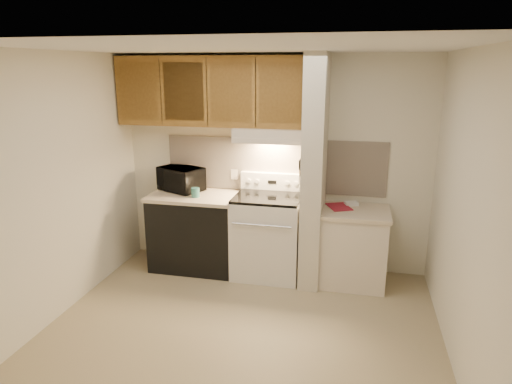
% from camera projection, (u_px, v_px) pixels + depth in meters
% --- Properties ---
extents(floor, '(3.60, 3.60, 0.00)m').
position_uv_depth(floor, '(244.00, 325.00, 4.29)').
color(floor, tan).
rests_on(floor, ground).
extents(ceiling, '(3.60, 3.60, 0.00)m').
position_uv_depth(ceiling, '(241.00, 47.00, 3.63)').
color(ceiling, white).
rests_on(ceiling, wall_back).
extents(wall_back, '(3.60, 2.50, 0.02)m').
position_uv_depth(wall_back, '(274.00, 164.00, 5.37)').
color(wall_back, silver).
rests_on(wall_back, floor).
extents(wall_left, '(0.02, 3.00, 2.50)m').
position_uv_depth(wall_left, '(60.00, 187.00, 4.34)').
color(wall_left, silver).
rests_on(wall_left, floor).
extents(wall_right, '(0.02, 3.00, 2.50)m').
position_uv_depth(wall_right, '(464.00, 212.00, 3.58)').
color(wall_right, silver).
rests_on(wall_right, floor).
extents(backsplash, '(2.60, 0.02, 0.63)m').
position_uv_depth(backsplash, '(274.00, 165.00, 5.36)').
color(backsplash, beige).
rests_on(backsplash, wall_back).
extents(range_body, '(0.76, 0.65, 0.92)m').
position_uv_depth(range_body, '(268.00, 237.00, 5.26)').
color(range_body, silver).
rests_on(range_body, floor).
extents(oven_window, '(0.50, 0.01, 0.30)m').
position_uv_depth(oven_window, '(262.00, 243.00, 4.95)').
color(oven_window, black).
rests_on(oven_window, range_body).
extents(oven_handle, '(0.65, 0.02, 0.02)m').
position_uv_depth(oven_handle, '(261.00, 225.00, 4.85)').
color(oven_handle, silver).
rests_on(oven_handle, range_body).
extents(cooktop, '(0.74, 0.64, 0.03)m').
position_uv_depth(cooktop, '(268.00, 197.00, 5.13)').
color(cooktop, black).
rests_on(cooktop, range_body).
extents(range_backguard, '(0.76, 0.08, 0.20)m').
position_uv_depth(range_backguard, '(273.00, 181.00, 5.37)').
color(range_backguard, silver).
rests_on(range_backguard, range_body).
extents(range_display, '(0.10, 0.01, 0.04)m').
position_uv_depth(range_display, '(272.00, 182.00, 5.33)').
color(range_display, black).
rests_on(range_display, range_backguard).
extents(range_knob_left_outer, '(0.05, 0.02, 0.05)m').
position_uv_depth(range_knob_left_outer, '(249.00, 181.00, 5.38)').
color(range_knob_left_outer, silver).
rests_on(range_knob_left_outer, range_backguard).
extents(range_knob_left_inner, '(0.05, 0.02, 0.05)m').
position_uv_depth(range_knob_left_inner, '(257.00, 181.00, 5.36)').
color(range_knob_left_inner, silver).
rests_on(range_knob_left_inner, range_backguard).
extents(range_knob_right_inner, '(0.05, 0.02, 0.05)m').
position_uv_depth(range_knob_right_inner, '(287.00, 183.00, 5.29)').
color(range_knob_right_inner, silver).
rests_on(range_knob_right_inner, range_backguard).
extents(range_knob_right_outer, '(0.05, 0.02, 0.05)m').
position_uv_depth(range_knob_right_outer, '(296.00, 183.00, 5.27)').
color(range_knob_right_outer, silver).
rests_on(range_knob_right_outer, range_backguard).
extents(dishwasher_front, '(1.00, 0.63, 0.87)m').
position_uv_depth(dishwasher_front, '(196.00, 233.00, 5.46)').
color(dishwasher_front, black).
rests_on(dishwasher_front, floor).
extents(left_countertop, '(1.04, 0.67, 0.04)m').
position_uv_depth(left_countertop, '(195.00, 196.00, 5.34)').
color(left_countertop, beige).
rests_on(left_countertop, dishwasher_front).
extents(spoon_rest, '(0.25, 0.16, 0.02)m').
position_uv_depth(spoon_rest, '(174.00, 188.00, 5.59)').
color(spoon_rest, black).
rests_on(spoon_rest, left_countertop).
extents(teal_jar, '(0.12, 0.12, 0.11)m').
position_uv_depth(teal_jar, '(195.00, 192.00, 5.21)').
color(teal_jar, '#2F6E6B').
rests_on(teal_jar, left_countertop).
extents(outlet, '(0.08, 0.01, 0.12)m').
position_uv_depth(outlet, '(234.00, 174.00, 5.49)').
color(outlet, beige).
rests_on(outlet, backsplash).
extents(microwave, '(0.61, 0.53, 0.28)m').
position_uv_depth(microwave, '(181.00, 179.00, 5.47)').
color(microwave, black).
rests_on(microwave, left_countertop).
extents(partition_pillar, '(0.22, 0.70, 2.50)m').
position_uv_depth(partition_pillar, '(314.00, 172.00, 4.93)').
color(partition_pillar, beige).
rests_on(partition_pillar, floor).
extents(pillar_trim, '(0.01, 0.70, 0.04)m').
position_uv_depth(pillar_trim, '(304.00, 167.00, 4.95)').
color(pillar_trim, olive).
rests_on(pillar_trim, partition_pillar).
extents(knife_strip, '(0.02, 0.42, 0.04)m').
position_uv_depth(knife_strip, '(303.00, 166.00, 4.89)').
color(knife_strip, black).
rests_on(knife_strip, partition_pillar).
extents(knife_blade_a, '(0.01, 0.03, 0.16)m').
position_uv_depth(knife_blade_a, '(299.00, 179.00, 4.77)').
color(knife_blade_a, silver).
rests_on(knife_blade_a, knife_strip).
extents(knife_handle_a, '(0.02, 0.02, 0.10)m').
position_uv_depth(knife_handle_a, '(300.00, 165.00, 4.73)').
color(knife_handle_a, black).
rests_on(knife_handle_a, knife_strip).
extents(knife_blade_b, '(0.01, 0.04, 0.18)m').
position_uv_depth(knife_blade_b, '(300.00, 178.00, 4.86)').
color(knife_blade_b, silver).
rests_on(knife_blade_b, knife_strip).
extents(knife_handle_b, '(0.02, 0.02, 0.10)m').
position_uv_depth(knife_handle_b, '(301.00, 163.00, 4.82)').
color(knife_handle_b, black).
rests_on(knife_handle_b, knife_strip).
extents(knife_blade_c, '(0.01, 0.04, 0.20)m').
position_uv_depth(knife_blade_c, '(301.00, 177.00, 4.94)').
color(knife_blade_c, silver).
rests_on(knife_blade_c, knife_strip).
extents(knife_handle_c, '(0.02, 0.02, 0.10)m').
position_uv_depth(knife_handle_c, '(302.00, 162.00, 4.88)').
color(knife_handle_c, black).
rests_on(knife_handle_c, knife_strip).
extents(knife_blade_d, '(0.01, 0.04, 0.16)m').
position_uv_depth(knife_blade_d, '(302.00, 173.00, 5.01)').
color(knife_blade_d, silver).
rests_on(knife_blade_d, knife_strip).
extents(knife_handle_d, '(0.02, 0.02, 0.10)m').
position_uv_depth(knife_handle_d, '(303.00, 160.00, 4.97)').
color(knife_handle_d, black).
rests_on(knife_handle_d, knife_strip).
extents(knife_blade_e, '(0.01, 0.04, 0.18)m').
position_uv_depth(knife_blade_e, '(303.00, 173.00, 5.08)').
color(knife_blade_e, silver).
rests_on(knife_blade_e, knife_strip).
extents(knife_handle_e, '(0.02, 0.02, 0.10)m').
position_uv_depth(knife_handle_e, '(303.00, 159.00, 5.03)').
color(knife_handle_e, black).
rests_on(knife_handle_e, knife_strip).
extents(oven_mitt, '(0.03, 0.11, 0.26)m').
position_uv_depth(oven_mitt, '(304.00, 177.00, 5.15)').
color(oven_mitt, slate).
rests_on(oven_mitt, partition_pillar).
extents(right_cab_base, '(0.70, 0.60, 0.81)m').
position_uv_depth(right_cab_base, '(353.00, 248.00, 5.06)').
color(right_cab_base, beige).
rests_on(right_cab_base, floor).
extents(right_countertop, '(0.74, 0.64, 0.04)m').
position_uv_depth(right_countertop, '(355.00, 212.00, 4.95)').
color(right_countertop, beige).
rests_on(right_countertop, right_cab_base).
extents(red_folder, '(0.32, 0.36, 0.01)m').
position_uv_depth(red_folder, '(339.00, 207.00, 5.05)').
color(red_folder, maroon).
rests_on(red_folder, right_countertop).
extents(white_box, '(0.17, 0.14, 0.04)m').
position_uv_depth(white_box, '(351.00, 204.00, 5.12)').
color(white_box, white).
rests_on(white_box, right_countertop).
extents(range_hood, '(0.78, 0.44, 0.15)m').
position_uv_depth(range_hood, '(271.00, 134.00, 5.06)').
color(range_hood, beige).
rests_on(range_hood, upper_cabinets).
extents(hood_lip, '(0.78, 0.04, 0.06)m').
position_uv_depth(hood_lip, '(267.00, 141.00, 4.88)').
color(hood_lip, beige).
rests_on(hood_lip, range_hood).
extents(upper_cabinets, '(2.18, 0.33, 0.77)m').
position_uv_depth(upper_cabinets, '(212.00, 91.00, 5.13)').
color(upper_cabinets, olive).
rests_on(upper_cabinets, wall_back).
extents(cab_door_a, '(0.46, 0.01, 0.63)m').
position_uv_depth(cab_door_a, '(138.00, 91.00, 5.15)').
color(cab_door_a, olive).
rests_on(cab_door_a, upper_cabinets).
extents(cab_gap_a, '(0.01, 0.01, 0.73)m').
position_uv_depth(cab_gap_a, '(161.00, 91.00, 5.09)').
color(cab_gap_a, black).
rests_on(cab_gap_a, upper_cabinets).
extents(cab_door_b, '(0.46, 0.01, 0.63)m').
position_uv_depth(cab_door_b, '(184.00, 92.00, 5.04)').
color(cab_door_b, olive).
rests_on(cab_door_b, upper_cabinets).
extents(cab_gap_b, '(0.01, 0.01, 0.73)m').
position_uv_depth(cab_gap_b, '(207.00, 92.00, 4.98)').
color(cab_gap_b, black).
rests_on(cab_gap_b, upper_cabinets).
extents(cab_door_c, '(0.46, 0.01, 0.63)m').
position_uv_depth(cab_door_c, '(231.00, 92.00, 4.92)').
color(cab_door_c, olive).
rests_on(cab_door_c, upper_cabinets).
extents(cab_gap_c, '(0.01, 0.01, 0.73)m').
position_uv_depth(cab_gap_c, '(256.00, 93.00, 4.86)').
color(cab_gap_c, black).
rests_on(cab_gap_c, upper_cabinets).
extents(cab_door_d, '(0.46, 0.01, 0.63)m').
position_uv_depth(cab_door_d, '(281.00, 93.00, 4.81)').
color(cab_door_d, olive).
rests_on(cab_door_d, upper_cabinets).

